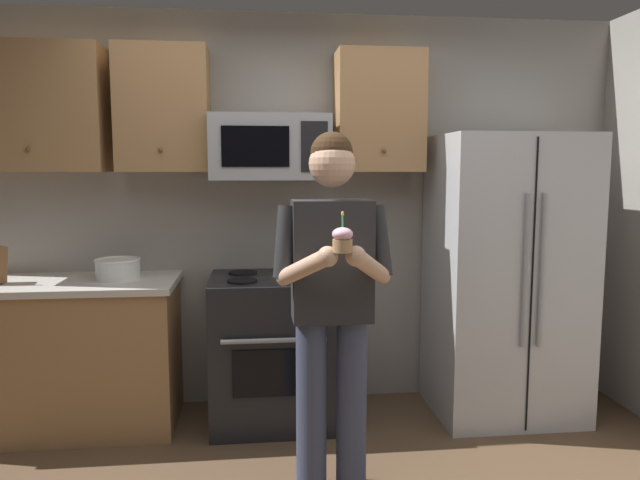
# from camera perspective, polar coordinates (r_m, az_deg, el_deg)

# --- Properties ---
(wall_back) EXTENTS (4.40, 0.10, 2.60)m
(wall_back) POSITION_cam_1_polar(r_m,az_deg,el_deg) (4.04, -2.77, 2.75)
(wall_back) COLOR gray
(wall_back) RESTS_ON ground
(oven_range) EXTENTS (0.76, 0.70, 0.93)m
(oven_range) POSITION_cam_1_polar(r_m,az_deg,el_deg) (3.80, -4.61, -10.40)
(oven_range) COLOR black
(oven_range) RESTS_ON ground
(microwave) EXTENTS (0.74, 0.41, 0.40)m
(microwave) POSITION_cam_1_polar(r_m,az_deg,el_deg) (3.75, -4.85, 8.85)
(microwave) COLOR #9EA0A5
(refrigerator) EXTENTS (0.90, 0.75, 1.80)m
(refrigerator) POSITION_cam_1_polar(r_m,az_deg,el_deg) (3.99, 17.43, -3.38)
(refrigerator) COLOR #B7BABF
(refrigerator) RESTS_ON ground
(cabinet_row_upper) EXTENTS (2.78, 0.36, 0.76)m
(cabinet_row_upper) POSITION_cam_1_polar(r_m,az_deg,el_deg) (3.85, -13.69, 12.06)
(cabinet_row_upper) COLOR #9E7247
(counter_left) EXTENTS (1.44, 0.66, 0.92)m
(counter_left) POSITION_cam_1_polar(r_m,az_deg,el_deg) (4.00, -23.87, -10.08)
(counter_left) COLOR #9E7247
(counter_left) RESTS_ON ground
(bowl_large_white) EXTENTS (0.27, 0.27, 0.13)m
(bowl_large_white) POSITION_cam_1_polar(r_m,az_deg,el_deg) (3.81, -18.90, -2.60)
(bowl_large_white) COLOR white
(bowl_large_white) RESTS_ON counter_left
(person) EXTENTS (0.60, 0.48, 1.76)m
(person) POSITION_cam_1_polar(r_m,az_deg,el_deg) (2.85, 1.16, -5.10)
(person) COLOR #383F59
(person) RESTS_ON ground
(cupcake) EXTENTS (0.09, 0.09, 0.17)m
(cupcake) POSITION_cam_1_polar(r_m,az_deg,el_deg) (2.48, 2.18, 0.06)
(cupcake) COLOR #A87F56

